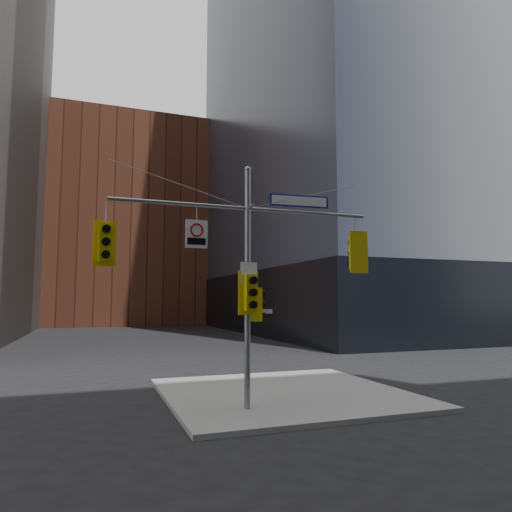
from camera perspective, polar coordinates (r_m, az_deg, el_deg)
ground at (r=12.03m, az=2.16°, el=-21.26°), size 160.00×160.00×0.00m
sidewalk_corner at (r=16.35m, az=3.50°, el=-16.77°), size 8.00×8.00×0.15m
podium_ne at (r=53.58m, az=17.44°, el=-5.57°), size 36.40×36.40×6.00m
brick_midrise at (r=69.72m, az=-15.97°, el=3.53°), size 26.00×20.00×28.00m
signal_assembly at (r=13.50m, az=-1.06°, el=-0.63°), size 8.00×0.80×7.30m
traffic_light_west_arm at (r=12.85m, az=-18.34°, el=1.62°), size 0.60×0.50×1.26m
traffic_light_east_arm at (r=15.13m, az=12.38°, el=0.42°), size 0.65×0.50×1.35m
traffic_light_pole_side at (r=13.57m, az=0.20°, el=-6.08°), size 0.42×0.36×0.99m
traffic_light_pole_front at (r=13.20m, az=-0.70°, el=-4.60°), size 0.62×0.50×1.29m
street_sign_blade at (r=14.43m, az=5.43°, el=6.85°), size 1.93×0.19×0.38m
regulatory_sign_arm at (r=13.16m, az=-7.44°, el=2.88°), size 0.65×0.10×0.81m
regulatory_sign_pole at (r=13.36m, az=-0.91°, el=-2.29°), size 0.51×0.05×0.67m
street_blade_ew at (r=13.61m, az=0.72°, el=-6.94°), size 0.68×0.07×0.14m
street_blade_ns at (r=13.89m, az=-1.68°, el=-7.01°), size 0.04×0.69×0.14m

